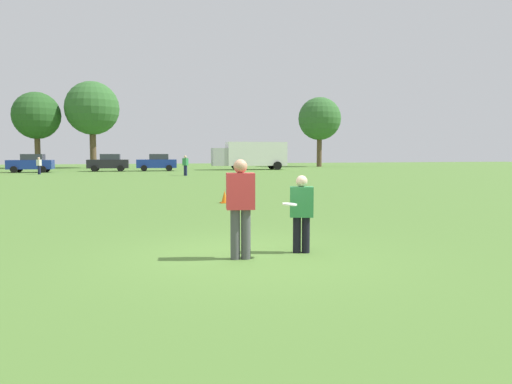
% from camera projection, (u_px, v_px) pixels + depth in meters
% --- Properties ---
extents(ground_plane, '(165.93, 165.93, 0.00)m').
position_uv_depth(ground_plane, '(245.00, 256.00, 9.12)').
color(ground_plane, '#517A33').
extents(player_thrower, '(0.54, 0.36, 1.79)m').
position_uv_depth(player_thrower, '(240.00, 203.00, 8.80)').
color(player_thrower, '#4C4C51').
rests_on(player_thrower, ground).
extents(player_defender, '(0.50, 0.39, 1.48)m').
position_uv_depth(player_defender, '(302.00, 210.00, 9.38)').
color(player_defender, black).
rests_on(player_defender, ground).
extents(frisbee, '(0.27, 0.27, 0.05)m').
position_uv_depth(frisbee, '(290.00, 204.00, 8.90)').
color(frisbee, white).
extents(traffic_cone, '(0.32, 0.32, 0.48)m').
position_uv_depth(traffic_cone, '(225.00, 197.00, 18.84)').
color(traffic_cone, '#D8590C').
rests_on(traffic_cone, ground).
extents(parked_car_mid_left, '(4.33, 2.47, 1.82)m').
position_uv_depth(parked_car_mid_left, '(31.00, 163.00, 48.86)').
color(parked_car_mid_left, navy).
rests_on(parked_car_mid_left, ground).
extents(parked_car_center, '(4.33, 2.47, 1.82)m').
position_uv_depth(parked_car_center, '(109.00, 162.00, 52.08)').
color(parked_car_center, black).
rests_on(parked_car_center, ground).
extents(parked_car_mid_right, '(4.33, 2.47, 1.82)m').
position_uv_depth(parked_car_mid_right, '(157.00, 162.00, 53.17)').
color(parked_car_mid_right, navy).
rests_on(parked_car_mid_right, ground).
extents(box_truck, '(8.66, 3.43, 3.18)m').
position_uv_depth(box_truck, '(251.00, 155.00, 56.93)').
color(box_truck, white).
rests_on(box_truck, ground).
extents(bystander_sideline_watcher, '(0.49, 0.54, 1.71)m').
position_uv_depth(bystander_sideline_watcher, '(185.00, 164.00, 41.87)').
color(bystander_sideline_watcher, '#1E234C').
rests_on(bystander_sideline_watcher, ground).
extents(bystander_far_jogger, '(0.47, 0.47, 1.54)m').
position_uv_depth(bystander_far_jogger, '(39.00, 165.00, 44.37)').
color(bystander_far_jogger, '#1E234C').
rests_on(bystander_far_jogger, ground).
extents(tree_east_oak, '(5.88, 5.88, 9.55)m').
position_uv_depth(tree_east_oak, '(36.00, 116.00, 61.86)').
color(tree_east_oak, brown).
rests_on(tree_east_oak, ground).
extents(tree_far_east_pine, '(6.80, 6.80, 11.05)m').
position_uv_depth(tree_far_east_pine, '(92.00, 108.00, 63.14)').
color(tree_far_east_pine, brown).
rests_on(tree_far_east_pine, ground).
extents(tree_far_west_pine, '(6.01, 6.01, 9.77)m').
position_uv_depth(tree_far_west_pine, '(320.00, 119.00, 69.69)').
color(tree_far_west_pine, brown).
rests_on(tree_far_west_pine, ground).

